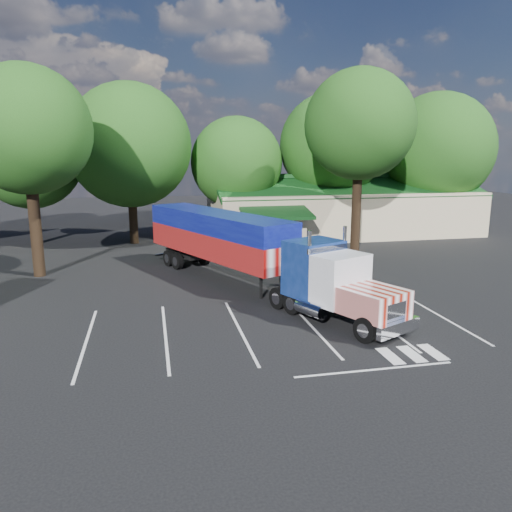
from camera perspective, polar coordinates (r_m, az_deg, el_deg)
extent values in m
plane|color=black|center=(27.64, -4.09, -4.15)|extent=(120.00, 120.00, 0.00)
cube|color=#BEB58D|center=(48.01, 9.59, 5.05)|extent=(24.00, 11.00, 4.00)
cube|color=#124117|center=(45.57, 10.81, 7.80)|extent=(24.20, 6.25, 2.10)
cube|color=#124117|center=(50.02, 8.67, 8.23)|extent=(24.20, 6.25, 2.10)
cube|color=#BEB58D|center=(40.28, 1.90, 3.04)|extent=(5.00, 2.50, 2.80)
cube|color=#124117|center=(38.82, 2.38, 4.93)|extent=(5.40, 3.19, 0.80)
cylinder|color=black|center=(45.45, -23.94, 3.80)|extent=(0.70, 0.70, 4.00)
sphere|color=#1C4B15|center=(45.10, -24.50, 10.28)|extent=(8.40, 8.40, 8.40)
cylinder|color=black|center=(42.88, -13.85, 4.26)|extent=(0.70, 0.70, 4.30)
sphere|color=#1C4B15|center=(42.53, -14.26, 12.15)|extent=(10.00, 10.00, 10.00)
cylinder|color=black|center=(44.85, -2.19, 4.47)|extent=(0.70, 0.70, 3.60)
sphere|color=#1C4B15|center=(44.47, -2.24, 10.61)|extent=(8.00, 8.00, 8.00)
cylinder|color=black|center=(47.63, 8.47, 5.34)|extent=(0.70, 0.70, 4.50)
sphere|color=#1C4B15|center=(47.32, 8.69, 12.39)|extent=(9.60, 9.60, 9.60)
cylinder|color=black|center=(50.98, 19.57, 4.87)|extent=(0.70, 0.70, 3.90)
sphere|color=#1C4B15|center=(50.66, 20.04, 11.44)|extent=(10.40, 10.40, 10.40)
cylinder|color=black|center=(33.36, -23.88, 2.92)|extent=(0.70, 0.70, 6.00)
sphere|color=#1C4B15|center=(33.05, -24.76, 12.98)|extent=(7.60, 7.60, 7.60)
cylinder|color=black|center=(38.20, 11.38, 5.12)|extent=(0.70, 0.70, 6.50)
sphere|color=#1C4B15|center=(37.99, 11.78, 14.52)|extent=(8.00, 8.00, 8.00)
cube|color=black|center=(23.35, 8.82, -5.44)|extent=(3.76, 6.61, 0.24)
cube|color=white|center=(21.14, 15.98, -7.93)|extent=(2.32, 1.25, 0.54)
cube|color=white|center=(21.07, 15.65, -6.30)|extent=(1.11, 0.60, 0.88)
cube|color=white|center=(21.67, 13.32, -5.12)|extent=(3.02, 3.07, 1.12)
cube|color=silver|center=(22.75, 9.62, -2.61)|extent=(2.87, 2.44, 2.25)
cube|color=black|center=(22.21, 10.85, -1.71)|extent=(2.07, 1.02, 0.98)
cube|color=white|center=(23.03, 8.24, 0.85)|extent=(2.34, 1.16, 0.24)
cube|color=#0B2050|center=(23.90, 6.59, -1.33)|extent=(3.04, 2.80, 2.64)
cylinder|color=white|center=(22.45, 6.07, -1.29)|extent=(0.23, 0.23, 3.32)
cylinder|color=white|center=(24.01, 10.00, -0.54)|extent=(0.23, 0.23, 3.32)
cylinder|color=white|center=(22.53, 6.28, -6.02)|extent=(1.24, 1.69, 0.64)
cylinder|color=white|center=(24.34, 10.83, -4.79)|extent=(1.24, 1.69, 0.64)
cube|color=silver|center=(30.50, -4.44, 1.44)|extent=(7.56, 12.40, 1.46)
cube|color=#0A0D67|center=(30.29, -4.48, 3.89)|extent=(7.56, 12.40, 1.17)
cube|color=black|center=(34.21, -8.11, 0.34)|extent=(2.50, 3.59, 0.34)
cube|color=black|center=(26.22, 0.57, -3.46)|extent=(0.16, 0.16, 1.37)
cube|color=black|center=(27.04, 2.87, -2.99)|extent=(0.16, 0.16, 1.37)
cube|color=white|center=(36.24, -9.81, 0.31)|extent=(2.17, 1.09, 0.12)
cylinder|color=black|center=(20.90, 12.42, -8.26)|extent=(0.76, 1.12, 1.07)
cylinder|color=black|center=(22.42, 15.87, -7.04)|extent=(0.76, 1.12, 1.07)
cylinder|color=black|center=(23.88, 4.22, -5.42)|extent=(0.76, 1.12, 1.07)
cylinder|color=black|center=(25.22, 7.74, -4.55)|extent=(0.76, 1.12, 1.07)
cylinder|color=black|center=(24.66, 2.57, -4.83)|extent=(0.76, 1.12, 1.07)
cylinder|color=black|center=(25.96, 6.08, -4.02)|extent=(0.76, 1.12, 1.07)
cylinder|color=black|center=(33.12, -8.99, -0.59)|extent=(0.76, 1.12, 1.07)
cylinder|color=black|center=(34.10, -5.95, -0.14)|extent=(0.76, 1.12, 1.07)
cylinder|color=black|center=(34.14, -9.92, -0.24)|extent=(0.76, 1.12, 1.07)
cylinder|color=black|center=(35.09, -6.94, 0.18)|extent=(0.76, 1.12, 1.07)
imported|color=black|center=(28.34, 4.93, -1.82)|extent=(0.69, 0.80, 1.85)
imported|color=black|center=(36.23, 2.76, 0.41)|extent=(0.90, 1.61, 0.80)
imported|color=#B0B4B9|center=(38.60, 2.11, 1.60)|extent=(4.32, 1.54, 1.42)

